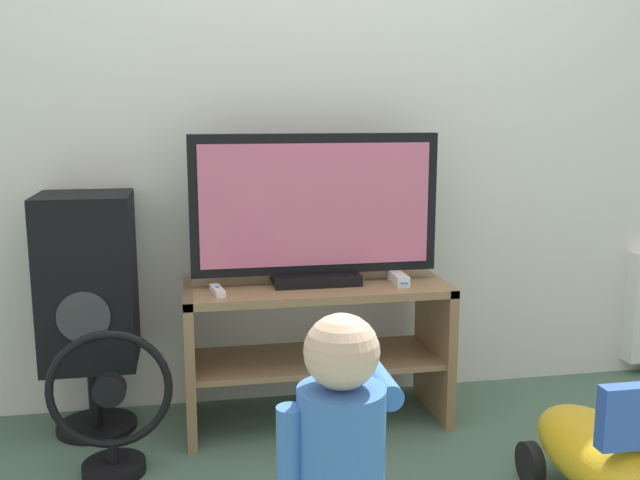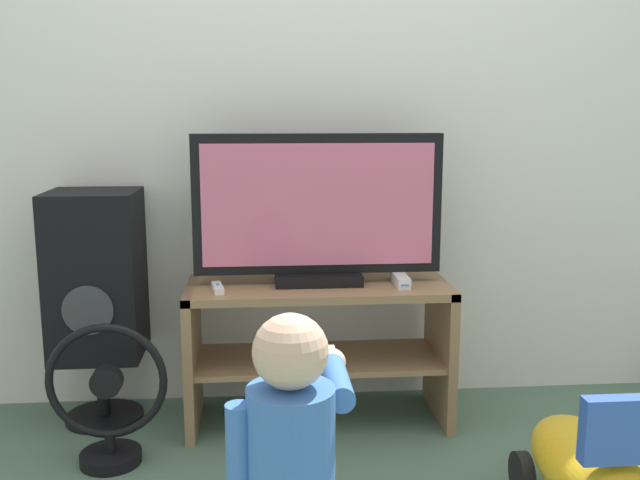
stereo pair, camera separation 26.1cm
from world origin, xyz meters
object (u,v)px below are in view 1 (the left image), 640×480
at_px(child, 341,450).
at_px(floor_fan, 111,410).
at_px(television, 315,211).
at_px(game_console, 396,277).
at_px(remote_primary, 217,290).
at_px(speaker_tower, 88,285).
at_px(ride_on_toy, 603,454).

distance_m(child, floor_fan, 1.07).
relative_size(television, game_console, 4.66).
xyz_separation_m(child, floor_fan, (-0.59, 0.86, -0.23)).
xyz_separation_m(game_console, floor_fan, (-1.06, -0.26, -0.35)).
distance_m(game_console, remote_primary, 0.69).
xyz_separation_m(child, speaker_tower, (-0.69, 1.23, 0.11)).
bearing_deg(floor_fan, game_console, 13.99).
xyz_separation_m(television, speaker_tower, (-0.85, 0.05, -0.26)).
distance_m(child, speaker_tower, 1.41).
xyz_separation_m(television, child, (-0.15, -1.17, -0.37)).
bearing_deg(remote_primary, floor_fan, -149.44).
distance_m(television, game_console, 0.41).
bearing_deg(game_console, floor_fan, -166.01).
relative_size(television, remote_primary, 7.03).
distance_m(television, floor_fan, 1.01).
bearing_deg(television, ride_on_toy, -47.20).
distance_m(remote_primary, ride_on_toy, 1.38).
xyz_separation_m(child, ride_on_toy, (0.90, 0.37, -0.28)).
xyz_separation_m(floor_fan, ride_on_toy, (1.49, -0.49, -0.05)).
distance_m(television, ride_on_toy, 1.28).
distance_m(remote_primary, speaker_tower, 0.49).
bearing_deg(remote_primary, ride_on_toy, -32.30).
bearing_deg(television, remote_primary, -165.91).
bearing_deg(child, game_console, 67.64).
height_order(child, floor_fan, child).
height_order(speaker_tower, ride_on_toy, speaker_tower).
bearing_deg(child, television, 82.59).
bearing_deg(speaker_tower, remote_primary, -17.59).
bearing_deg(child, speaker_tower, 119.43).
xyz_separation_m(game_console, speaker_tower, (-1.16, 0.10, -0.00)).
bearing_deg(ride_on_toy, child, -157.59).
bearing_deg(ride_on_toy, television, 132.80).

